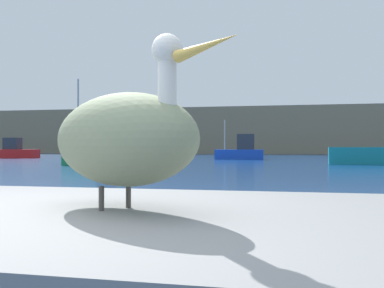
% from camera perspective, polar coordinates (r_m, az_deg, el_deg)
% --- Properties ---
extents(hillside_backdrop, '(140.00, 13.32, 7.89)m').
position_cam_1_polar(hillside_backdrop, '(77.77, 10.82, 1.66)').
color(hillside_backdrop, '#7F755B').
rests_on(hillside_backdrop, ground).
extents(pelican, '(1.33, 1.07, 0.89)m').
position_cam_1_polar(pelican, '(2.39, -9.18, 0.78)').
color(pelican, gray).
rests_on(pelican, pier_dock).
extents(fishing_boat_blue, '(4.76, 1.63, 3.87)m').
position_cam_1_polar(fishing_boat_blue, '(42.54, 6.47, -0.85)').
color(fishing_boat_blue, blue).
rests_on(fishing_boat_blue, ground).
extents(fishing_boat_red, '(6.61, 2.37, 4.48)m').
position_cam_1_polar(fishing_boat_red, '(51.10, -22.94, -0.92)').
color(fishing_boat_red, red).
rests_on(fishing_boat_red, ground).
extents(fishing_boat_green, '(4.99, 2.78, 5.88)m').
position_cam_1_polar(fishing_boat_green, '(30.35, -11.97, -0.80)').
color(fishing_boat_green, '#1E8C4C').
rests_on(fishing_boat_green, ground).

